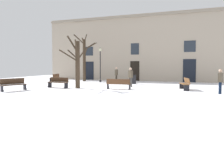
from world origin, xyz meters
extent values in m
plane|color=white|center=(0.00, 0.00, 0.00)|extent=(38.23, 38.23, 0.00)
cube|color=tan|center=(0.00, 10.75, 4.04)|extent=(23.89, 0.40, 8.08)
cube|color=gray|center=(0.00, 10.50, 7.83)|extent=(23.89, 0.30, 0.24)
cube|color=black|center=(-6.24, 10.53, 1.18)|extent=(1.34, 0.08, 2.37)
cube|color=#262D38|center=(-6.24, 10.53, 3.74)|extent=(1.20, 0.06, 1.15)
cube|color=black|center=(-0.04, 10.53, 1.20)|extent=(1.12, 0.08, 2.40)
cube|color=#262D38|center=(-0.04, 10.53, 3.88)|extent=(1.01, 0.06, 1.36)
cube|color=black|center=(6.23, 10.53, 1.30)|extent=(1.38, 0.08, 2.60)
cube|color=#262D38|center=(6.23, 10.53, 4.02)|extent=(1.24, 0.06, 1.25)
cylinder|color=#382B1E|center=(-5.49, 7.75, 2.48)|extent=(0.35, 0.35, 4.96)
cylinder|color=#382B1E|center=(-5.34, 7.22, 4.69)|extent=(0.44, 1.16, 0.67)
cylinder|color=#382B1E|center=(-6.18, 7.77, 4.98)|extent=(1.46, 0.17, 1.26)
cylinder|color=#382B1E|center=(-5.51, 8.10, 5.01)|extent=(0.16, 0.80, 1.23)
cylinder|color=#382B1E|center=(-4.86, 8.14, 4.15)|extent=(1.35, 0.87, 0.93)
cylinder|color=#382B1E|center=(-5.20, 7.52, 3.40)|extent=(0.72, 0.60, 1.08)
cylinder|color=#382B1E|center=(-4.98, 8.15, 4.18)|extent=(1.13, 0.91, 0.89)
cylinder|color=#382B1E|center=(-5.71, 8.18, 3.80)|extent=(0.58, 1.00, 1.50)
cylinder|color=#382B1E|center=(-2.62, 0.90, 1.96)|extent=(0.38, 0.38, 3.92)
cylinder|color=#382B1E|center=(-2.53, 0.57, 3.47)|extent=(0.31, 0.79, 1.03)
cylinder|color=#382B1E|center=(-2.99, 0.14, 2.69)|extent=(0.86, 1.62, 0.95)
cylinder|color=#382B1E|center=(-2.37, 1.08, 2.78)|extent=(0.63, 0.50, 0.92)
cylinder|color=#382B1E|center=(-2.93, 0.64, 3.67)|extent=(0.81, 0.70, 1.36)
cylinder|color=#382B1E|center=(-3.10, 0.94, 2.83)|extent=(1.04, 0.21, 0.84)
cylinder|color=black|center=(-3.33, 7.49, 1.74)|extent=(0.10, 0.10, 3.49)
cylinder|color=black|center=(-3.33, 7.49, 0.10)|extent=(0.22, 0.22, 0.20)
cube|color=beige|center=(-3.33, 7.49, 3.67)|extent=(0.24, 0.24, 0.36)
cone|color=black|center=(-3.33, 7.49, 3.85)|extent=(0.30, 0.30, 0.14)
cylinder|color=black|center=(0.85, 6.44, 0.45)|extent=(0.44, 0.44, 0.89)
torus|color=black|center=(0.85, 6.44, 0.91)|extent=(0.47, 0.47, 0.04)
cube|color=#51331E|center=(-8.94, 6.69, 0.43)|extent=(0.80, 1.85, 0.05)
cube|color=#51331E|center=(-8.73, 6.73, 0.67)|extent=(0.43, 1.78, 0.40)
cube|color=black|center=(-9.10, 7.52, 0.22)|extent=(0.42, 0.14, 0.43)
torus|color=black|center=(-9.28, 7.48, 0.08)|extent=(0.06, 0.17, 0.17)
cube|color=black|center=(-8.78, 5.87, 0.22)|extent=(0.42, 0.14, 0.43)
torus|color=black|center=(-8.96, 5.83, 0.08)|extent=(0.06, 0.17, 0.17)
cube|color=#3D2819|center=(-6.27, -2.32, 0.45)|extent=(1.09, 1.84, 0.05)
cube|color=#3D2819|center=(-6.45, -2.25, 0.71)|extent=(0.78, 1.71, 0.44)
cube|color=black|center=(-6.59, -3.10, 0.23)|extent=(0.38, 0.20, 0.45)
torus|color=black|center=(-6.44, -3.17, 0.08)|extent=(0.09, 0.17, 0.17)
cube|color=black|center=(-5.95, -1.54, 0.23)|extent=(0.38, 0.20, 0.45)
torus|color=black|center=(-5.80, -1.60, 0.08)|extent=(0.09, 0.17, 0.17)
cube|color=#51331E|center=(0.82, 1.37, 0.43)|extent=(1.93, 0.61, 0.05)
cube|color=#51331E|center=(0.84, 1.19, 0.64)|extent=(1.90, 0.32, 0.36)
cube|color=black|center=(1.71, 1.47, 0.21)|extent=(0.10, 0.38, 0.43)
torus|color=black|center=(1.69, 1.62, 0.08)|extent=(0.17, 0.05, 0.17)
cube|color=black|center=(-0.06, 1.28, 0.21)|extent=(0.10, 0.38, 0.43)
torus|color=black|center=(-0.08, 1.44, 0.08)|extent=(0.17, 0.05, 0.17)
cube|color=#3D2819|center=(-4.31, 0.53, 0.47)|extent=(1.94, 0.68, 0.05)
cube|color=#3D2819|center=(-4.29, 0.73, 0.70)|extent=(1.89, 0.31, 0.37)
cube|color=black|center=(-5.20, 0.64, 0.24)|extent=(0.11, 0.41, 0.47)
torus|color=black|center=(-5.22, 0.46, 0.08)|extent=(0.17, 0.05, 0.17)
cube|color=black|center=(-3.43, 0.42, 0.24)|extent=(0.11, 0.41, 0.47)
torus|color=black|center=(-3.45, 0.25, 0.08)|extent=(0.17, 0.05, 0.17)
cube|color=brown|center=(5.80, 2.71, 0.47)|extent=(0.82, 1.70, 0.05)
cube|color=brown|center=(6.00, 2.76, 0.72)|extent=(0.52, 1.63, 0.42)
cube|color=black|center=(5.62, 3.45, 0.23)|extent=(0.41, 0.15, 0.47)
torus|color=black|center=(5.45, 3.41, 0.08)|extent=(0.07, 0.17, 0.17)
cube|color=black|center=(5.98, 1.98, 0.23)|extent=(0.41, 0.15, 0.47)
torus|color=black|center=(5.81, 1.94, 0.08)|extent=(0.07, 0.17, 0.17)
cylinder|color=#2D271E|center=(-1.22, 6.84, 0.41)|extent=(0.14, 0.14, 0.82)
cylinder|color=#2D271E|center=(-1.21, 7.02, 0.41)|extent=(0.14, 0.14, 0.82)
cube|color=#4C4233|center=(-1.21, 6.93, 1.14)|extent=(0.25, 0.40, 0.63)
sphere|color=beige|center=(-1.21, 6.93, 1.59)|extent=(0.23, 0.23, 0.23)
cylinder|color=#403D3A|center=(1.22, 3.40, 0.41)|extent=(0.14, 0.14, 0.82)
cylinder|color=#403D3A|center=(1.38, 3.31, 0.41)|extent=(0.14, 0.14, 0.82)
cube|color=#4C4233|center=(1.30, 3.36, 1.14)|extent=(0.44, 0.38, 0.63)
sphere|color=beige|center=(1.30, 3.36, 1.60)|extent=(0.23, 0.23, 0.23)
cylinder|color=black|center=(8.14, 1.13, 0.40)|extent=(0.14, 0.14, 0.80)
cylinder|color=black|center=(8.08, 0.96, 0.40)|extent=(0.14, 0.14, 0.80)
cube|color=#4C4233|center=(8.11, 1.04, 1.11)|extent=(0.34, 0.43, 0.62)
sphere|color=tan|center=(8.11, 1.04, 1.56)|extent=(0.22, 0.22, 0.22)
camera|label=1|loc=(6.00, -14.74, 1.96)|focal=33.92mm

